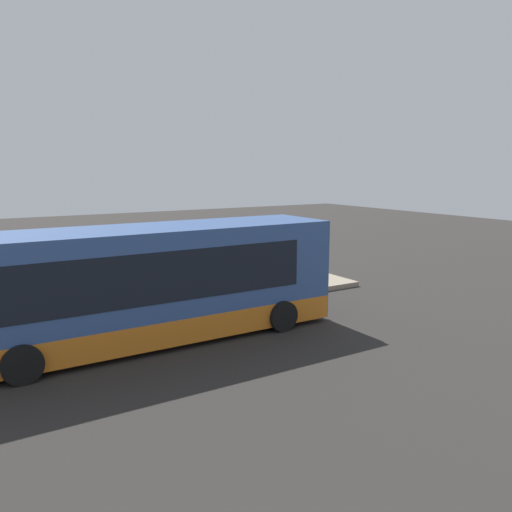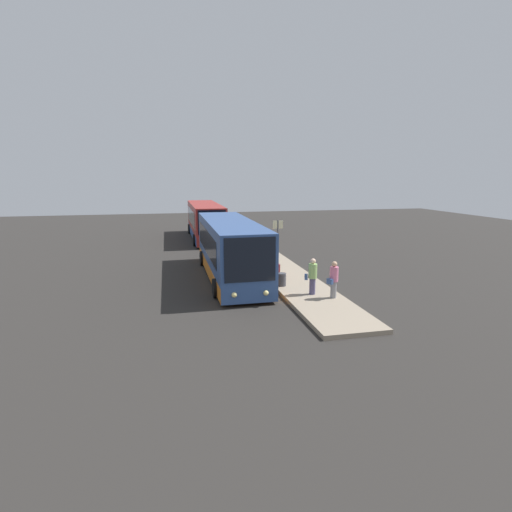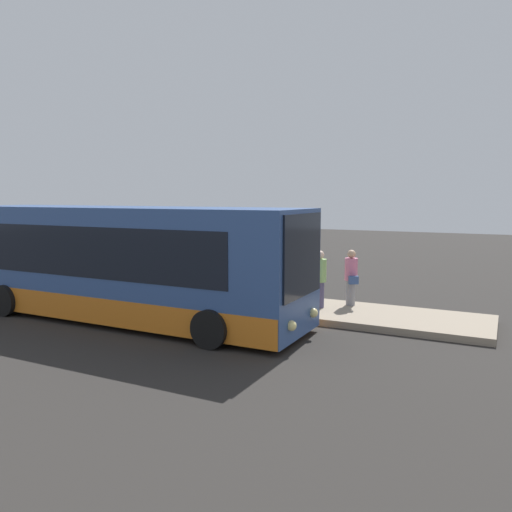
{
  "view_description": "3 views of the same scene",
  "coord_description": "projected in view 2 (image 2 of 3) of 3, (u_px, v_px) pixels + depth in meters",
  "views": [
    {
      "loc": [
        -3.98,
        -13.13,
        4.77
      ],
      "look_at": [
        4.35,
        0.45,
        1.96
      ],
      "focal_mm": 35.0,
      "sensor_mm": 36.0,
      "label": 1
    },
    {
      "loc": [
        22.13,
        -3.53,
        5.64
      ],
      "look_at": [
        4.35,
        0.45,
        1.96
      ],
      "focal_mm": 28.0,
      "sensor_mm": 36.0,
      "label": 2
    },
    {
      "loc": [
        10.08,
        -10.89,
        3.48
      ],
      "look_at": [
        4.35,
        0.45,
        1.96
      ],
      "focal_mm": 35.0,
      "sensor_mm": 36.0,
      "label": 3
    }
  ],
  "objects": [
    {
      "name": "ground",
      "position": [
        232.0,
        275.0,
        23.04
      ],
      "size": [
        80.0,
        80.0,
        0.0
      ],
      "primitive_type": "plane",
      "color": "#2B2826"
    },
    {
      "name": "platform",
      "position": [
        281.0,
        271.0,
        23.65
      ],
      "size": [
        20.0,
        2.66,
        0.19
      ],
      "color": "gray",
      "rests_on": "ground"
    },
    {
      "name": "bus_lead",
      "position": [
        230.0,
        249.0,
        22.33
      ],
      "size": [
        11.0,
        2.85,
        3.19
      ],
      "color": "#33518C",
      "rests_on": "ground"
    },
    {
      "name": "bus_second",
      "position": [
        205.0,
        221.0,
        36.15
      ],
      "size": [
        11.23,
        2.75,
        3.15
      ],
      "color": "maroon",
      "rests_on": "ground"
    },
    {
      "name": "passenger_boarding",
      "position": [
        272.0,
        255.0,
        22.54
      ],
      "size": [
        0.58,
        0.49,
        1.82
      ],
      "rotation": [
        0.0,
        0.0,
        -2.01
      ],
      "color": "silver",
      "rests_on": "platform"
    },
    {
      "name": "passenger_waiting",
      "position": [
        312.0,
        275.0,
        18.49
      ],
      "size": [
        0.5,
        0.65,
        1.7
      ],
      "rotation": [
        0.0,
        0.0,
        2.83
      ],
      "color": "#4C476B",
      "rests_on": "platform"
    },
    {
      "name": "passenger_with_bags",
      "position": [
        334.0,
        278.0,
        17.92
      ],
      "size": [
        0.57,
        0.65,
        1.69
      ],
      "rotation": [
        0.0,
        0.0,
        -2.6
      ],
      "color": "gray",
      "rests_on": "platform"
    },
    {
      "name": "suitcase",
      "position": [
        277.0,
        269.0,
        22.19
      ],
      "size": [
        0.36,
        0.23,
        0.87
      ],
      "color": "maroon",
      "rests_on": "platform"
    },
    {
      "name": "sign_post",
      "position": [
        278.0,
        236.0,
        25.06
      ],
      "size": [
        0.1,
        0.66,
        2.73
      ],
      "color": "#4C4C51",
      "rests_on": "platform"
    },
    {
      "name": "trash_bin",
      "position": [
        282.0,
        279.0,
        20.02
      ],
      "size": [
        0.44,
        0.44,
        0.65
      ],
      "color": "#3F3F44",
      "rests_on": "platform"
    }
  ]
}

